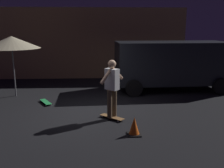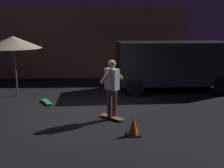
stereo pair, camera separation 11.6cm
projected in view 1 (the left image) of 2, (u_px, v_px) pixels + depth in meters
ground_plane at (89, 112)px, 8.20m from camera, size 28.00×28.00×0.00m
low_building at (72, 41)px, 15.21m from camera, size 12.09×4.42×3.58m
parked_van at (171, 63)px, 10.87m from camera, size 4.69×2.38×2.03m
patio_umbrella at (12, 42)px, 9.61m from camera, size 2.10×2.10×2.30m
skateboard_ridden at (112, 117)px, 7.56m from camera, size 0.71×0.67×0.07m
skateboard_spare at (46, 102)px, 9.07m from camera, size 0.55×0.78×0.07m
skater at (112, 84)px, 7.34m from camera, size 0.72×0.79×1.67m
traffic_cone at (134, 127)px, 6.42m from camera, size 0.34×0.34×0.46m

